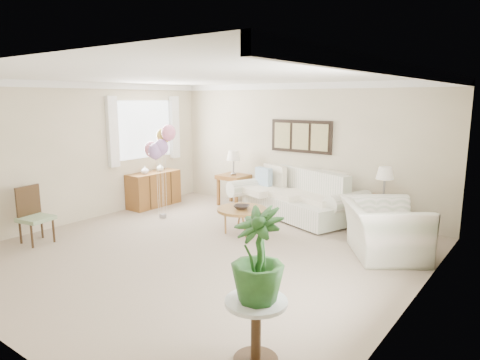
{
  "coord_description": "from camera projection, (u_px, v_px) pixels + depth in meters",
  "views": [
    {
      "loc": [
        4.15,
        -4.62,
        2.29
      ],
      "look_at": [
        0.25,
        0.6,
        1.05
      ],
      "focal_mm": 32.0,
      "sensor_mm": 36.0,
      "label": 1
    }
  ],
  "objects": [
    {
      "name": "ground_plane",
      "position": [
        204.0,
        252.0,
        6.51
      ],
      "size": [
        6.0,
        6.0,
        0.0
      ],
      "primitive_type": "plane",
      "color": "tan"
    },
    {
      "name": "room_shell",
      "position": [
        200.0,
        144.0,
        6.34
      ],
      "size": [
        6.04,
        6.04,
        2.6
      ],
      "color": "beige",
      "rests_on": "ground"
    },
    {
      "name": "wall_art_triptych",
      "position": [
        301.0,
        136.0,
        8.55
      ],
      "size": [
        1.35,
        0.06,
        0.65
      ],
      "color": "black",
      "rests_on": "ground"
    },
    {
      "name": "sofa",
      "position": [
        297.0,
        198.0,
        8.37
      ],
      "size": [
        2.84,
        1.68,
        0.94
      ],
      "color": "silver",
      "rests_on": "ground"
    },
    {
      "name": "end_table_left",
      "position": [
        234.0,
        180.0,
        9.3
      ],
      "size": [
        0.61,
        0.56,
        0.67
      ],
      "color": "brown",
      "rests_on": "ground"
    },
    {
      "name": "end_table_right",
      "position": [
        383.0,
        203.0,
        7.51
      ],
      "size": [
        0.54,
        0.49,
        0.59
      ],
      "color": "brown",
      "rests_on": "ground"
    },
    {
      "name": "lamp_left",
      "position": [
        233.0,
        156.0,
        9.2
      ],
      "size": [
        0.3,
        0.3,
        0.53
      ],
      "color": "gray",
      "rests_on": "end_table_left"
    },
    {
      "name": "lamp_right",
      "position": [
        385.0,
        174.0,
        7.41
      ],
      "size": [
        0.31,
        0.31,
        0.54
      ],
      "color": "gray",
      "rests_on": "end_table_right"
    },
    {
      "name": "coffee_table",
      "position": [
        242.0,
        210.0,
        7.37
      ],
      "size": [
        0.86,
        0.86,
        0.43
      ],
      "color": "olive",
      "rests_on": "ground"
    },
    {
      "name": "decor_bowl",
      "position": [
        242.0,
        207.0,
        7.32
      ],
      "size": [
        0.34,
        0.34,
        0.07
      ],
      "primitive_type": "imported",
      "rotation": [
        0.0,
        0.0,
        0.35
      ],
      "color": "black",
      "rests_on": "coffee_table"
    },
    {
      "name": "armchair",
      "position": [
        384.0,
        229.0,
        6.29
      ],
      "size": [
        1.59,
        1.62,
        0.8
      ],
      "primitive_type": "imported",
      "rotation": [
        0.0,
        0.0,
        2.19
      ],
      "color": "silver",
      "rests_on": "ground"
    },
    {
      "name": "side_table",
      "position": [
        256.0,
        316.0,
        3.7
      ],
      "size": [
        0.55,
        0.55,
        0.59
      ],
      "color": "silver",
      "rests_on": "ground"
    },
    {
      "name": "potted_plant",
      "position": [
        258.0,
        255.0,
        3.59
      ],
      "size": [
        0.52,
        0.52,
        0.81
      ],
      "primitive_type": "imported",
      "rotation": [
        0.0,
        0.0,
        -0.16
      ],
      "color": "#1E451A",
      "rests_on": "side_table"
    },
    {
      "name": "accent_chair",
      "position": [
        33.0,
        214.0,
        6.87
      ],
      "size": [
        0.52,
        0.52,
        0.92
      ],
      "color": "gray",
      "rests_on": "ground"
    },
    {
      "name": "credenza",
      "position": [
        154.0,
        189.0,
        9.24
      ],
      "size": [
        0.46,
        1.2,
        0.74
      ],
      "color": "brown",
      "rests_on": "ground"
    },
    {
      "name": "vase_white",
      "position": [
        145.0,
        170.0,
        8.95
      ],
      "size": [
        0.21,
        0.21,
        0.17
      ],
      "primitive_type": "imported",
      "rotation": [
        0.0,
        0.0,
        -0.39
      ],
      "color": "white",
      "rests_on": "credenza"
    },
    {
      "name": "vase_sage",
      "position": [
        160.0,
        167.0,
        9.29
      ],
      "size": [
        0.21,
        0.21,
        0.17
      ],
      "primitive_type": "imported",
      "rotation": [
        0.0,
        0.0,
        0.33
      ],
      "color": "silver",
      "rests_on": "credenza"
    },
    {
      "name": "balloon_cluster",
      "position": [
        160.0,
        144.0,
        8.07
      ],
      "size": [
        0.58,
        0.53,
        1.82
      ],
      "color": "gray",
      "rests_on": "ground"
    }
  ]
}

